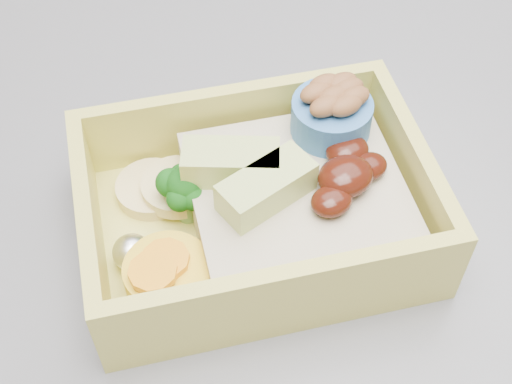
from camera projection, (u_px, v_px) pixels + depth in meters
bento_box at (266, 200)px, 0.39m from camera, size 0.21×0.18×0.07m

